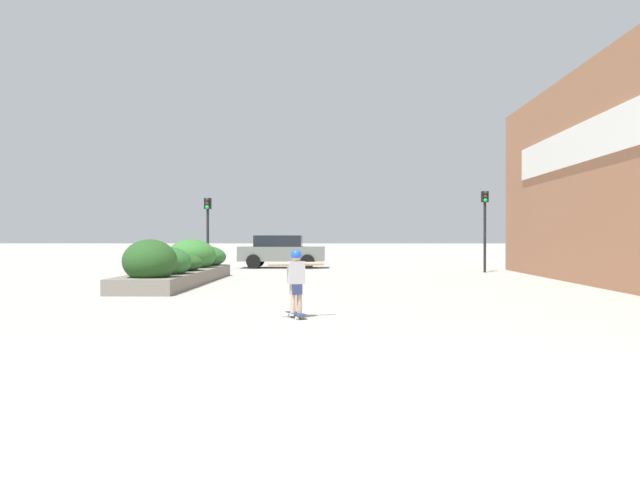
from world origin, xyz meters
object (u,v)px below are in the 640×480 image
skateboard (296,314)px  traffic_light_right (485,217)px  skateboarder (296,275)px  car_leftmost (281,251)px  traffic_light_left (208,221)px

skateboard → traffic_light_right: size_ratio=0.20×
skateboarder → traffic_light_right: bearing=43.2°
car_leftmost → traffic_light_left: 5.15m
skateboarder → car_leftmost: size_ratio=0.29×
traffic_light_left → traffic_light_right: traffic_light_right is taller
skateboard → car_leftmost: car_leftmost is taller
car_leftmost → traffic_light_right: 9.71m
skateboarder → car_leftmost: (-1.90, 20.61, 0.02)m
skateboarder → traffic_light_left: traffic_light_left is taller
skateboarder → car_leftmost: bearing=70.8°
traffic_light_left → traffic_light_right: bearing=0.7°
skateboarder → car_leftmost: car_leftmost is taller
skateboard → skateboarder: bearing=-100.4°
car_leftmost → skateboard: bearing=5.3°
skateboarder → car_leftmost: 20.70m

